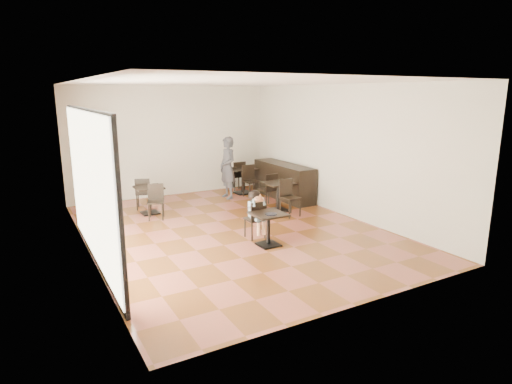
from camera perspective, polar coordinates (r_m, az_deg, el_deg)
floor at (r=9.58m, az=-3.16°, el=-5.11°), size 6.00×8.00×0.01m
ceiling at (r=9.11m, az=-3.41°, el=14.40°), size 6.00×8.00×0.01m
wall_back at (r=12.89m, az=-11.21°, el=6.64°), size 6.00×0.01×3.20m
wall_front at (r=5.95m, az=14.01°, el=-0.76°), size 6.00×0.01×3.20m
wall_left at (r=8.35m, az=-22.10°, el=2.57°), size 0.01×8.00×3.20m
wall_right at (r=10.86m, az=11.14°, el=5.49°), size 0.01×8.00×3.20m
storefront_window at (r=7.90m, az=-21.27°, el=0.61°), size 0.04×4.50×2.60m
child_table at (r=8.54m, az=1.65°, el=-5.00°), size 0.64×0.64×0.67m
child_chair at (r=8.97m, az=-0.16°, el=-3.65°), size 0.36×0.36×0.81m
child at (r=8.94m, az=-0.16°, el=-3.00°), size 0.36×0.51×1.02m
plate at (r=8.36m, az=2.02°, el=-2.95°), size 0.23×0.23×0.01m
pizza_slice at (r=8.69m, az=0.45°, el=-0.94°), size 0.24×0.18×0.05m
adult_patron at (r=12.33m, az=-3.81°, el=3.24°), size 0.46×0.67×1.78m
cafe_table_mid at (r=11.04m, az=3.01°, el=-0.62°), size 0.79×0.79×0.75m
cafe_table_left at (r=11.11m, az=-14.01°, el=-1.07°), size 0.85×0.85×0.70m
cafe_table_back at (r=12.97m, az=-1.76°, el=1.50°), size 0.77×0.77×0.78m
chair_mid_a at (r=11.48m, az=1.54°, el=0.31°), size 0.45×0.45×0.91m
chair_mid_b at (r=10.57m, az=4.61°, el=-0.83°), size 0.45×0.45×0.91m
chair_left_a at (r=11.61m, az=-14.76°, el=-0.15°), size 0.48×0.48×0.84m
chair_left_b at (r=10.58m, az=-13.22°, el=-1.33°), size 0.48×0.48×0.84m
chair_back_a at (r=13.32m, az=-2.60°, el=2.14°), size 0.44×0.44×0.93m
chair_back_b at (r=12.48m, az=-0.59°, el=1.42°), size 0.44×0.44×0.93m
service_counter at (r=12.41m, az=3.70°, el=1.48°), size 0.60×2.40×1.00m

